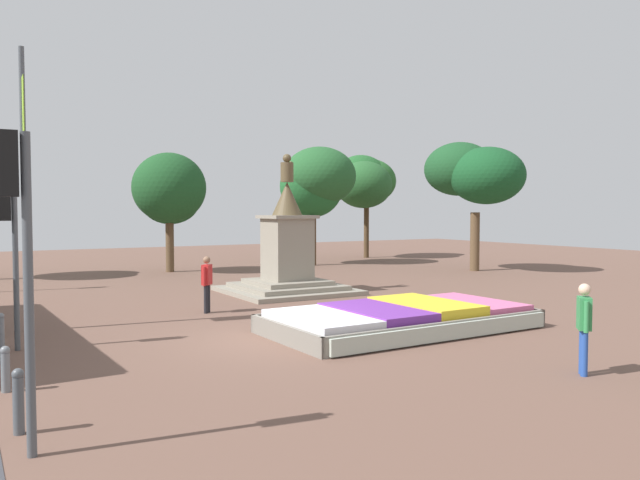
# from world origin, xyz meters

# --- Properties ---
(ground_plane) EXTENTS (77.86, 77.86, 0.00)m
(ground_plane) POSITION_xyz_m (0.00, 0.00, 0.00)
(ground_plane) COLOR brown
(flower_planter) EXTENTS (7.06, 3.67, 0.68)m
(flower_planter) POSITION_xyz_m (3.40, -0.72, 0.30)
(flower_planter) COLOR #38281C
(flower_planter) RESTS_ON ground_plane
(statue_monument) EXTENTS (4.42, 4.42, 5.20)m
(statue_monument) POSITION_xyz_m (4.19, 7.33, 1.28)
(statue_monument) COLOR gray
(statue_monument) RESTS_ON ground_plane
(traffic_light_near_crossing) EXTENTS (0.41, 0.29, 4.06)m
(traffic_light_near_crossing) POSITION_xyz_m (-5.86, -4.99, 2.82)
(traffic_light_near_crossing) COLOR #4C5156
(traffic_light_near_crossing) RESTS_ON ground_plane
(traffic_light_mid_block) EXTENTS (0.41, 0.29, 3.67)m
(traffic_light_mid_block) POSITION_xyz_m (-5.52, 1.70, 2.57)
(traffic_light_mid_block) COLOR #4C5156
(traffic_light_mid_block) RESTS_ON ground_plane
(banner_pole) EXTENTS (0.14, 0.69, 7.21)m
(banner_pole) POSITION_xyz_m (-5.01, 3.98, 3.82)
(banner_pole) COLOR #4C5156
(banner_pole) RESTS_ON ground_plane
(pedestrian_with_handbag) EXTENTS (0.41, 0.46, 1.72)m
(pedestrian_with_handbag) POSITION_xyz_m (-0.04, 4.41, 0.99)
(pedestrian_with_handbag) COLOR black
(pedestrian_with_handbag) RESTS_ON ground_plane
(pedestrian_crossing_plaza) EXTENTS (0.42, 0.44, 1.73)m
(pedestrian_crossing_plaza) POSITION_xyz_m (3.60, -5.95, 1.00)
(pedestrian_crossing_plaza) COLOR #264CA5
(pedestrian_crossing_plaza) RESTS_ON ground_plane
(kerb_bollard_south) EXTENTS (0.16, 0.16, 0.92)m
(kerb_bollard_south) POSITION_xyz_m (-5.84, -4.04, 0.49)
(kerb_bollard_south) COLOR #4C5156
(kerb_bollard_south) RESTS_ON ground_plane
(kerb_bollard_mid_a) EXTENTS (0.16, 0.16, 0.79)m
(kerb_bollard_mid_a) POSITION_xyz_m (-5.86, -1.71, 0.42)
(kerb_bollard_mid_a) COLOR slate
(kerb_bollard_mid_a) RESTS_ON ground_plane
(kerb_bollard_mid_b) EXTENTS (0.13, 0.13, 1.03)m
(kerb_bollard_mid_b) POSITION_xyz_m (-5.79, 0.57, 0.54)
(kerb_bollard_mid_b) COLOR slate
(kerb_bollard_mid_b) RESTS_ON ground_plane
(park_tree_far_left) EXTENTS (4.34, 4.20, 6.73)m
(park_tree_far_left) POSITION_xyz_m (11.29, 17.49, 4.79)
(park_tree_far_left) COLOR #4C3823
(park_tree_far_left) RESTS_ON ground_plane
(park_tree_behind_statue) EXTENTS (3.85, 5.47, 6.61)m
(park_tree_behind_statue) POSITION_xyz_m (16.13, 9.93, 4.98)
(park_tree_behind_statue) COLOR brown
(park_tree_behind_statue) RESTS_ON ground_plane
(park_tree_street_side) EXTENTS (3.59, 4.02, 5.92)m
(park_tree_street_side) POSITION_xyz_m (2.62, 16.98, 4.00)
(park_tree_street_side) COLOR brown
(park_tree_street_side) RESTS_ON ground_plane
(park_tree_mid_canopy) EXTENTS (4.76, 4.59, 6.72)m
(park_tree_mid_canopy) POSITION_xyz_m (16.56, 20.29, 4.97)
(park_tree_mid_canopy) COLOR #4C3823
(park_tree_mid_canopy) RESTS_ON ground_plane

